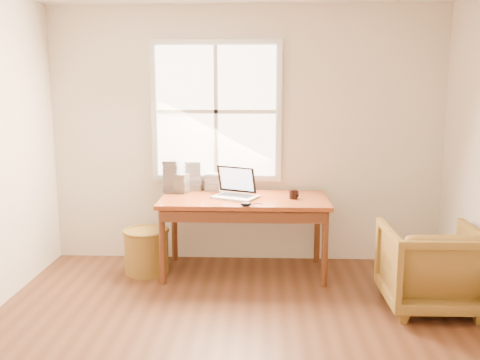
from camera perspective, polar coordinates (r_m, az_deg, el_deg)
The scene contains 11 objects.
room_shell at distance 3.41m, azimuth -0.81°, elevation 1.69°, with size 4.04×4.54×2.64m.
desk at distance 5.12m, azimuth 0.47°, elevation -2.12°, with size 1.60×0.80×0.04m, color brown.
armchair at distance 4.69m, azimuth 19.66°, elevation -8.73°, with size 0.75×0.77×0.70m, color olive.
wicker_stool at distance 5.34m, azimuth -9.94°, elevation -7.54°, with size 0.42×0.42×0.42m, color olive.
laptop at distance 5.07m, azimuth -0.48°, elevation -0.49°, with size 0.35×0.37×0.26m, color #B9BBC1, non-canonical shape.
mouse at distance 4.77m, azimuth 0.64°, elevation -2.59°, with size 0.10×0.06×0.03m, color black.
coffee_mug at distance 5.09m, azimuth 5.72°, elevation -1.52°, with size 0.08×0.08×0.09m, color black.
cd_stack_a at distance 5.49m, azimuth -5.07°, elevation 0.46°, with size 0.15×0.13×0.30m, color #ABB1B6.
cd_stack_b at distance 5.36m, azimuth -6.28°, elevation -0.36°, with size 0.12×0.11×0.19m, color #29282E.
cd_stack_c at distance 5.40m, azimuth -7.41°, elevation 0.38°, with size 0.14×0.12×0.32m, color gray.
cd_stack_d at distance 5.45m, azimuth -2.86°, elevation -0.19°, with size 0.15×0.13×0.18m, color silver.
Camera 1 is at (0.17, -3.20, 1.82)m, focal length 40.00 mm.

